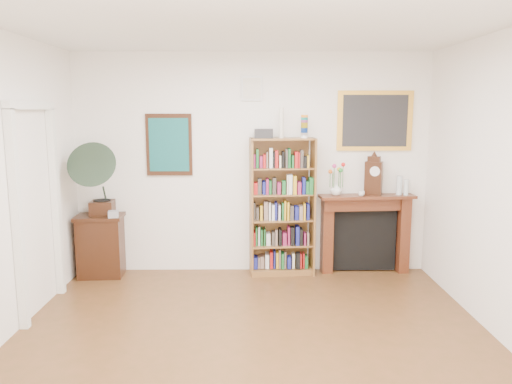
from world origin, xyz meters
The scene contains 15 objects.
room centered at (0.00, 0.00, 1.40)m, with size 4.51×5.01×2.81m.
door_casing centered at (-2.21, 1.20, 1.26)m, with size 0.08×1.02×2.17m.
teal_poster centered at (-1.05, 2.48, 1.65)m, with size 0.58×0.04×0.78m.
small_picture centered at (0.00, 2.48, 2.35)m, with size 0.26×0.04×0.30m.
gilt_painting centered at (1.55, 2.48, 1.95)m, with size 0.95×0.04×0.75m.
bookshelf centered at (0.38, 2.34, 0.97)m, with size 0.83×0.36×2.01m.
side_cabinet centered at (-1.91, 2.27, 0.39)m, with size 0.58×0.42×0.79m, color black.
fireplace centered at (1.46, 2.41, 0.59)m, with size 1.23×0.38×1.02m.
gramophone centered at (-1.88, 2.17, 1.31)m, with size 0.62×0.74×0.92m.
cd_stack centered at (-1.70, 2.14, 0.83)m, with size 0.12×0.12×0.08m, color silver.
mantel_clock centered at (1.54, 2.38, 1.26)m, with size 0.24×0.19×0.49m.
flower_vase centered at (1.06, 2.35, 1.10)m, with size 0.15×0.15×0.15m, color white.
teacup centered at (1.37, 2.28, 1.05)m, with size 0.08×0.08×0.06m, color silver.
bottle_left centered at (1.87, 2.38, 1.14)m, with size 0.07×0.07×0.24m, color silver.
bottle_right centered at (1.95, 2.34, 1.12)m, with size 0.06×0.06×0.20m, color silver.
Camera 1 is at (-0.02, -3.85, 2.08)m, focal length 35.00 mm.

